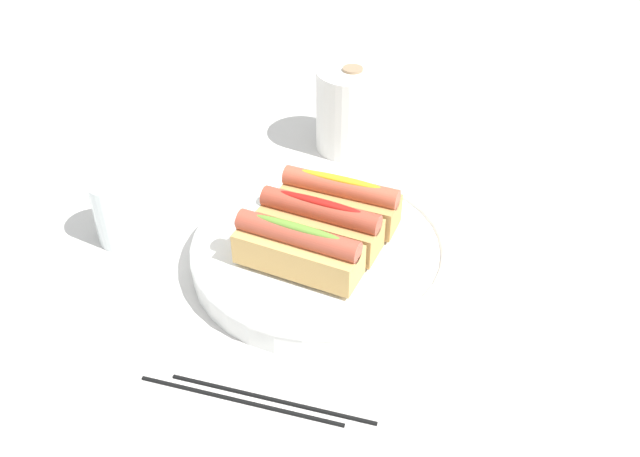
# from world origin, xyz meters

# --- Properties ---
(ground_plane) EXTENTS (2.40, 2.40, 0.00)m
(ground_plane) POSITION_xyz_m (0.00, 0.00, 0.00)
(ground_plane) COLOR beige
(serving_bowl) EXTENTS (0.32, 0.32, 0.04)m
(serving_bowl) POSITION_xyz_m (0.02, 0.01, 0.02)
(serving_bowl) COLOR white
(serving_bowl) RESTS_ON ground_plane
(hotdog_front) EXTENTS (0.15, 0.07, 0.06)m
(hotdog_front) POSITION_xyz_m (0.01, -0.05, 0.06)
(hotdog_front) COLOR tan
(hotdog_front) RESTS_ON serving_bowl
(hotdog_back) EXTENTS (0.15, 0.07, 0.06)m
(hotdog_back) POSITION_xyz_m (0.02, 0.01, 0.06)
(hotdog_back) COLOR tan
(hotdog_back) RESTS_ON serving_bowl
(hotdog_side) EXTENTS (0.15, 0.06, 0.06)m
(hotdog_side) POSITION_xyz_m (0.02, 0.06, 0.06)
(hotdog_side) COLOR tan
(hotdog_side) RESTS_ON serving_bowl
(water_glass) EXTENTS (0.07, 0.07, 0.09)m
(water_glass) POSITION_xyz_m (-0.25, -0.02, 0.04)
(water_glass) COLOR white
(water_glass) RESTS_ON ground_plane
(paper_towel_roll) EXTENTS (0.11, 0.11, 0.13)m
(paper_towel_roll) POSITION_xyz_m (-0.03, 0.30, 0.07)
(paper_towel_roll) COLOR white
(paper_towel_roll) RESTS_ON ground_plane
(chopstick_near) EXTENTS (0.22, 0.01, 0.01)m
(chopstick_near) POSITION_xyz_m (0.04, -0.21, 0.00)
(chopstick_near) COLOR black
(chopstick_near) RESTS_ON ground_plane
(chopstick_far) EXTENTS (0.22, 0.01, 0.01)m
(chopstick_far) POSITION_xyz_m (0.01, -0.22, 0.00)
(chopstick_far) COLOR black
(chopstick_far) RESTS_ON ground_plane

